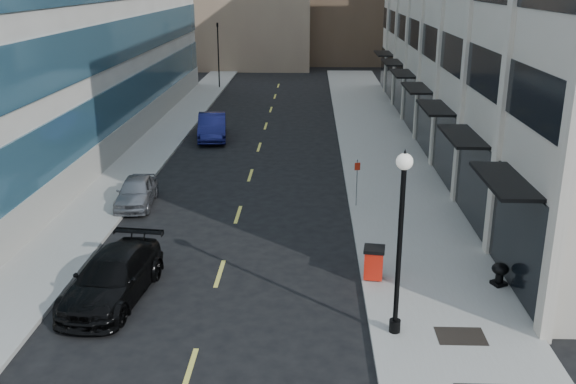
# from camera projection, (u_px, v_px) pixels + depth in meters

# --- Properties ---
(sidewalk_right) EXTENTS (5.00, 80.00, 0.15)m
(sidewalk_right) POSITION_uv_depth(u_px,v_px,m) (391.00, 175.00, 33.94)
(sidewalk_right) COLOR gray
(sidewalk_right) RESTS_ON ground
(sidewalk_left) EXTENTS (3.00, 80.00, 0.15)m
(sidewalk_left) POSITION_uv_depth(u_px,v_px,m) (130.00, 173.00, 34.41)
(sidewalk_left) COLOR gray
(sidewalk_left) RESTS_ON ground
(grate_far) EXTENTS (1.40, 1.00, 0.01)m
(grate_far) POSITION_uv_depth(u_px,v_px,m) (461.00, 336.00, 18.56)
(grate_far) COLOR black
(grate_far) RESTS_ON sidewalk_right
(road_centerline) EXTENTS (0.15, 68.20, 0.01)m
(road_centerline) POSITION_uv_depth(u_px,v_px,m) (245.00, 193.00, 31.37)
(road_centerline) COLOR #D8CC4C
(road_centerline) RESTS_ON ground
(traffic_signal) EXTENTS (0.66, 0.66, 6.98)m
(traffic_signal) POSITION_uv_depth(u_px,v_px,m) (217.00, 27.00, 59.12)
(traffic_signal) COLOR black
(traffic_signal) RESTS_ON ground
(car_black_pickup) EXTENTS (2.70, 5.44, 1.52)m
(car_black_pickup) POSITION_uv_depth(u_px,v_px,m) (113.00, 278.00, 20.81)
(car_black_pickup) COLOR black
(car_black_pickup) RESTS_ON ground
(car_silver_sedan) EXTENTS (1.86, 4.05, 1.34)m
(car_silver_sedan) POSITION_uv_depth(u_px,v_px,m) (136.00, 192.00, 29.49)
(car_silver_sedan) COLOR gray
(car_silver_sedan) RESTS_ON ground
(car_blue_sedan) EXTENTS (2.36, 5.19, 1.65)m
(car_blue_sedan) POSITION_uv_depth(u_px,v_px,m) (212.00, 127.00, 41.64)
(car_blue_sedan) COLOR navy
(car_blue_sedan) RESTS_ON ground
(trash_bin) EXTENTS (0.80, 0.84, 1.15)m
(trash_bin) POSITION_uv_depth(u_px,v_px,m) (374.00, 262.00, 21.95)
(trash_bin) COLOR red
(trash_bin) RESTS_ON sidewalk_right
(lamppost) EXTENTS (0.46, 0.46, 5.54)m
(lamppost) POSITION_uv_depth(u_px,v_px,m) (401.00, 229.00, 17.78)
(lamppost) COLOR black
(lamppost) RESTS_ON sidewalk_right
(sign_post) EXTENTS (0.25, 0.09, 2.17)m
(sign_post) POSITION_uv_depth(u_px,v_px,m) (357.00, 176.00, 28.79)
(sign_post) COLOR slate
(sign_post) RESTS_ON sidewalk_right
(urn_planter) EXTENTS (0.57, 0.57, 0.79)m
(urn_planter) POSITION_uv_depth(u_px,v_px,m) (500.00, 272.00, 21.52)
(urn_planter) COLOR black
(urn_planter) RESTS_ON sidewalk_right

